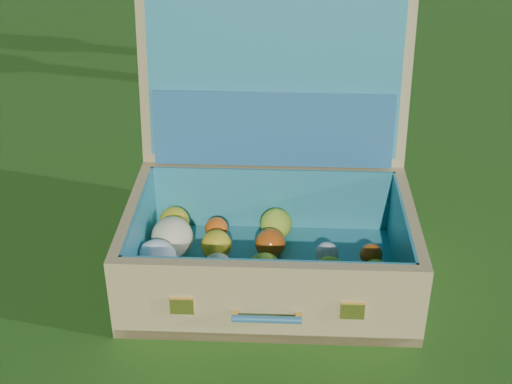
% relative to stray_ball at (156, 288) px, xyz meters
% --- Properties ---
extents(ground, '(60.00, 60.00, 0.00)m').
position_rel_stray_ball_xyz_m(ground, '(0.41, 0.17, -0.04)').
color(ground, '#215114').
rests_on(ground, ground).
extents(stray_ball, '(0.07, 0.07, 0.07)m').
position_rel_stray_ball_xyz_m(stray_ball, '(0.00, 0.00, 0.00)').
color(stray_ball, '#3A6297').
rests_on(stray_ball, ground).
extents(suitcase, '(0.79, 0.73, 0.61)m').
position_rel_stray_ball_xyz_m(suitcase, '(0.29, 0.06, 0.14)').
color(suitcase, tan).
rests_on(suitcase, ground).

